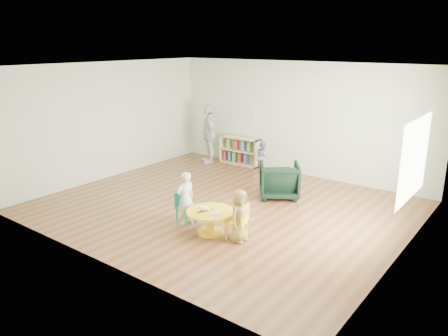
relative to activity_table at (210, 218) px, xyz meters
The scene contains 11 objects.
room 2.08m from the activity_table, 116.52° to the left, with size 7.10×7.00×2.80m.
activity_table is the anchor object (origin of this frame).
kid_chair_left 0.69m from the activity_table, behind, with size 0.33×0.33×0.59m.
kid_chair_right 0.55m from the activity_table, 12.56° to the left, with size 0.39×0.39×0.62m.
bookshelf 4.61m from the activity_table, 118.75° to the left, with size 1.20×0.30×0.75m.
alphabet_poster 4.83m from the activity_table, 117.87° to the left, with size 0.74×0.01×0.54m.
armchair 2.35m from the activity_table, 89.75° to the left, with size 0.81×0.83×0.76m, color black.
child_left 0.64m from the activity_table, behind, with size 0.37×0.24×1.00m, color silver.
child_right 0.61m from the activity_table, ahead, with size 0.44×0.29×0.91m, color yellow.
toddler 3.93m from the activity_table, 108.92° to the left, with size 0.40×0.31×0.82m, color #1B1B44.
adult_caretaker 4.71m from the activity_table, 129.37° to the left, with size 0.94×0.39×1.61m, color silver.
Camera 1 is at (5.06, -6.67, 3.25)m, focal length 35.00 mm.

